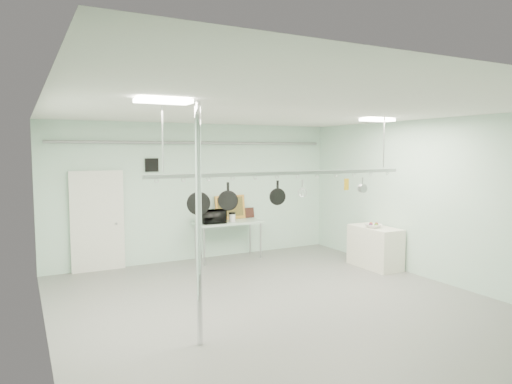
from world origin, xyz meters
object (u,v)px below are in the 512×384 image
chrome_pole (199,226)px  skillet_mid (228,196)px  microwave (213,217)px  fruit_bowl (373,226)px  coffee_canister (232,218)px  pot_rack (287,171)px  side_cabinet (375,247)px  prep_table (228,224)px  skillet_left (199,198)px  skillet_right (278,192)px

chrome_pole → skillet_mid: (0.82, 0.90, 0.27)m
microwave → fruit_bowl: bearing=146.8°
chrome_pole → coffee_canister: bearing=60.1°
pot_rack → side_cabinet: bearing=20.4°
prep_table → microwave: size_ratio=2.96×
prep_table → skillet_mid: bearing=-114.2°
coffee_canister → skillet_mid: (-1.54, -3.20, 0.87)m
chrome_pole → skillet_mid: size_ratio=7.30×
microwave → fruit_bowl: size_ratio=1.61×
prep_table → pot_rack: (-0.40, -3.30, 1.40)m
side_cabinet → coffee_canister: (-2.49, 2.10, 0.55)m
chrome_pole → prep_table: 4.85m
fruit_bowl → skillet_mid: size_ratio=0.77×
coffee_canister → fruit_bowl: bearing=-42.1°
coffee_canister → skillet_mid: skillet_mid is taller
chrome_pole → microwave: 4.57m
pot_rack → coffee_canister: pot_rack is taller
skillet_left → skillet_right: 1.38m
prep_table → pot_rack: bearing=-96.9°
chrome_pole → prep_table: chrome_pole is taller
skillet_left → skillet_mid: bearing=14.5°
microwave → skillet_left: 3.67m
side_cabinet → pot_rack: 3.62m
skillet_mid → skillet_right: (0.89, 0.00, 0.03)m
coffee_canister → skillet_left: size_ratio=0.40×
skillet_left → skillet_mid: same height
microwave → side_cabinet: bearing=148.5°
chrome_pole → skillet_mid: bearing=47.7°
side_cabinet → skillet_right: size_ratio=3.14×
microwave → fruit_bowl: microwave is taller
microwave → skillet_right: skillet_right is taller
pot_rack → coffee_canister: 3.46m
fruit_bowl → skillet_left: bearing=-166.7°
pot_rack → prep_table: bearing=83.1°
prep_table → pot_rack: 3.61m
fruit_bowl → skillet_right: (-3.03, -1.05, 0.95)m
chrome_pole → skillet_left: 0.99m
side_cabinet → microwave: size_ratio=2.22×
skillet_right → microwave: bearing=99.1°
chrome_pole → microwave: (1.89, 4.12, -0.55)m
microwave → skillet_mid: bearing=75.8°
pot_rack → fruit_bowl: size_ratio=14.28×
prep_table → pot_rack: size_ratio=0.33×
chrome_pole → skillet_mid: chrome_pole is taller
skillet_right → skillet_left: bearing=-167.7°
skillet_left → side_cabinet: bearing=28.2°
pot_rack → microwave: pot_rack is taller
chrome_pole → pot_rack: 2.19m
pot_rack → skillet_mid: (-1.08, 0.00, -0.36)m
pot_rack → skillet_right: (-0.19, 0.00, -0.34)m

